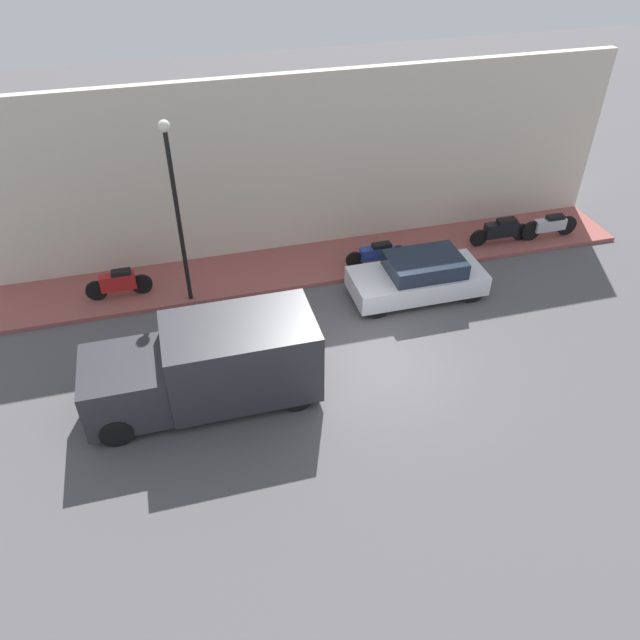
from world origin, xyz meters
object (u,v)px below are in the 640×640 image
(motorcycle_black, at_px, (501,230))
(motorcycle_blue, at_px, (377,253))
(streetlamp, at_px, (175,197))
(scooter_silver, at_px, (550,225))
(parked_car, at_px, (419,277))
(delivery_van, at_px, (207,365))
(motorcycle_red, at_px, (119,283))

(motorcycle_black, relative_size, motorcycle_blue, 1.06)
(motorcycle_black, distance_m, motorcycle_blue, 4.33)
(streetlamp, bearing_deg, scooter_silver, -87.97)
(parked_car, relative_size, motorcycle_blue, 1.96)
(motorcycle_black, bearing_deg, streetlamp, 92.92)
(parked_car, distance_m, motorcycle_blue, 1.83)
(motorcycle_blue, bearing_deg, parked_car, -158.55)
(parked_car, xyz_separation_m, streetlamp, (1.37, 6.47, 2.73))
(streetlamp, bearing_deg, delivery_van, -179.20)
(delivery_van, distance_m, motorcycle_black, 11.10)
(delivery_van, bearing_deg, motorcycle_red, 22.73)
(motorcycle_black, xyz_separation_m, motorcycle_blue, (-0.18, 4.33, -0.07))
(parked_car, bearing_deg, delivery_van, 113.14)
(motorcycle_black, distance_m, scooter_silver, 1.74)
(motorcycle_blue, distance_m, motorcycle_red, 7.75)
(parked_car, height_order, delivery_van, delivery_van)
(parked_car, xyz_separation_m, delivery_van, (-2.74, 6.42, 0.44))
(motorcycle_black, bearing_deg, scooter_silver, -93.22)
(parked_car, relative_size, scooter_silver, 1.92)
(motorcycle_black, height_order, motorcycle_blue, motorcycle_black)
(delivery_van, relative_size, motorcycle_blue, 2.69)
(delivery_van, height_order, motorcycle_red, delivery_van)
(parked_car, relative_size, delivery_van, 0.73)
(parked_car, distance_m, delivery_van, 6.99)
(motorcycle_black, xyz_separation_m, scooter_silver, (-0.10, -1.74, -0.02))
(scooter_silver, xyz_separation_m, streetlamp, (-0.42, 11.87, 2.78))
(scooter_silver, bearing_deg, streetlamp, 92.03)
(delivery_van, relative_size, motorcycle_black, 2.54)
(scooter_silver, bearing_deg, delivery_van, 110.99)
(motorcycle_black, relative_size, streetlamp, 0.40)
(motorcycle_red, bearing_deg, motorcycle_black, -90.60)
(motorcycle_blue, bearing_deg, delivery_van, 127.73)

